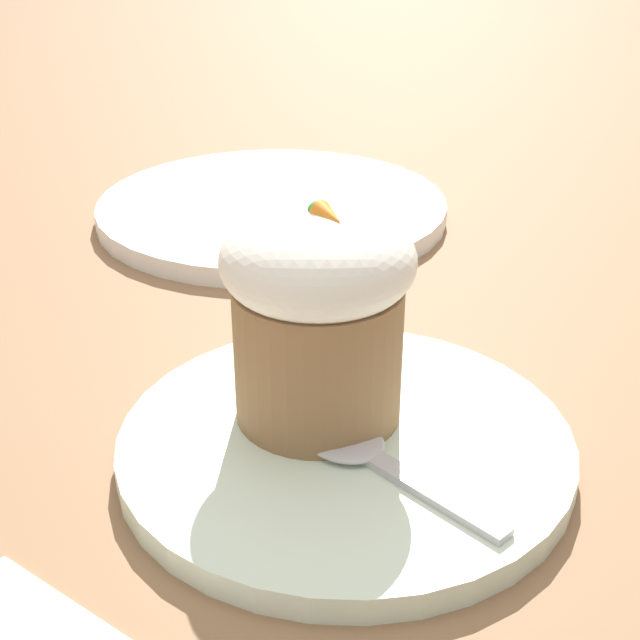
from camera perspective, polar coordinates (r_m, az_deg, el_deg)
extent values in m
plane|color=#846042|center=(0.43, 1.61, -8.65)|extent=(4.00, 4.00, 0.00)
cylinder|color=silver|center=(0.43, 1.62, -7.95)|extent=(0.22, 0.22, 0.01)
cylinder|color=olive|center=(0.42, 0.00, -2.01)|extent=(0.08, 0.08, 0.07)
ellipsoid|color=white|center=(0.40, 0.00, 3.90)|extent=(0.09, 0.09, 0.05)
cone|color=orange|center=(0.39, 0.78, 6.64)|extent=(0.01, 0.01, 0.01)
sphere|color=green|center=(0.39, 0.06, 6.98)|extent=(0.01, 0.01, 0.01)
cube|color=#B7B7BC|center=(0.39, 7.05, -10.97)|extent=(0.08, 0.02, 0.00)
ellipsoid|color=#B7B7BC|center=(0.42, 1.46, -7.61)|extent=(0.05, 0.04, 0.01)
cylinder|color=white|center=(0.72, -3.07, 7.16)|extent=(0.28, 0.28, 0.01)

